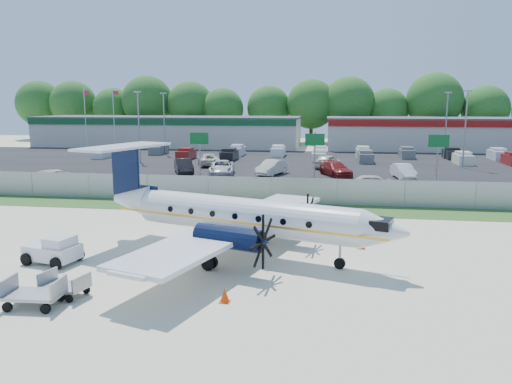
# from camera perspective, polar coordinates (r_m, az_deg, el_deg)

# --- Properties ---
(ground) EXTENTS (170.00, 170.00, 0.00)m
(ground) POSITION_cam_1_polar(r_m,az_deg,el_deg) (25.24, -2.02, -7.55)
(ground) COLOR beige
(ground) RESTS_ON ground
(grass_verge) EXTENTS (170.00, 4.00, 0.02)m
(grass_verge) POSITION_cam_1_polar(r_m,az_deg,el_deg) (36.71, 1.38, -1.88)
(grass_verge) COLOR #2D561E
(grass_verge) RESTS_ON ground
(access_road) EXTENTS (170.00, 8.00, 0.02)m
(access_road) POSITION_cam_1_polar(r_m,az_deg,el_deg) (43.54, 2.52, 0.04)
(access_road) COLOR black
(access_road) RESTS_ON ground
(parking_lot) EXTENTS (170.00, 32.00, 0.02)m
(parking_lot) POSITION_cam_1_polar(r_m,az_deg,el_deg) (64.24, 4.47, 3.32)
(parking_lot) COLOR black
(parking_lot) RESTS_ON ground
(perimeter_fence) EXTENTS (120.00, 0.06, 1.99)m
(perimeter_fence) POSITION_cam_1_polar(r_m,az_deg,el_deg) (38.47, 1.75, 0.19)
(perimeter_fence) COLOR gray
(perimeter_fence) RESTS_ON ground
(building_west) EXTENTS (46.40, 12.40, 5.24)m
(building_west) POSITION_cam_1_polar(r_m,az_deg,el_deg) (90.34, -9.95, 6.86)
(building_west) COLOR beige
(building_west) RESTS_ON ground
(building_east) EXTENTS (44.40, 12.40, 5.24)m
(building_east) POSITION_cam_1_polar(r_m,az_deg,el_deg) (88.43, 22.72, 6.15)
(building_east) COLOR beige
(building_east) RESTS_ON ground
(sign_left) EXTENTS (1.80, 0.26, 5.00)m
(sign_left) POSITION_cam_1_polar(r_m,az_deg,el_deg) (48.33, -6.47, 5.31)
(sign_left) COLOR gray
(sign_left) RESTS_ON ground
(sign_mid) EXTENTS (1.80, 0.26, 5.00)m
(sign_mid) POSITION_cam_1_polar(r_m,az_deg,el_deg) (46.73, 6.73, 5.14)
(sign_mid) COLOR gray
(sign_mid) RESTS_ON ground
(sign_right) EXTENTS (1.80, 0.26, 5.00)m
(sign_right) POSITION_cam_1_polar(r_m,az_deg,el_deg) (47.69, 20.10, 4.69)
(sign_right) COLOR gray
(sign_right) RESTS_ON ground
(flagpole_west) EXTENTS (1.06, 0.12, 10.00)m
(flagpole_west) POSITION_cam_1_polar(r_m,az_deg,el_deg) (88.39, -18.90, 8.35)
(flagpole_west) COLOR silver
(flagpole_west) RESTS_ON ground
(flagpole_east) EXTENTS (1.06, 0.12, 10.00)m
(flagpole_east) POSITION_cam_1_polar(r_m,az_deg,el_deg) (86.22, -15.91, 8.47)
(flagpole_east) COLOR silver
(flagpole_east) RESTS_ON ground
(light_pole_nw) EXTENTS (0.90, 0.35, 9.09)m
(light_pole_nw) POSITION_cam_1_polar(r_m,az_deg,el_deg) (66.33, -13.26, 7.83)
(light_pole_nw) COLOR gray
(light_pole_nw) RESTS_ON ground
(light_pole_ne) EXTENTS (0.90, 0.35, 9.09)m
(light_pole_ne) POSITION_cam_1_polar(r_m,az_deg,el_deg) (63.62, 22.83, 7.21)
(light_pole_ne) COLOR gray
(light_pole_ne) RESTS_ON ground
(light_pole_sw) EXTENTS (0.90, 0.35, 9.09)m
(light_pole_sw) POSITION_cam_1_polar(r_m,az_deg,el_deg) (75.71, -10.46, 8.19)
(light_pole_sw) COLOR gray
(light_pole_sw) RESTS_ON ground
(light_pole_se) EXTENTS (0.90, 0.35, 9.09)m
(light_pole_se) POSITION_cam_1_polar(r_m,az_deg,el_deg) (73.34, 20.92, 7.63)
(light_pole_se) COLOR gray
(light_pole_se) RESTS_ON ground
(tree_line) EXTENTS (112.00, 6.00, 14.00)m
(tree_line) POSITION_cam_1_polar(r_m,az_deg,el_deg) (98.03, 5.89, 5.67)
(tree_line) COLOR #225C1B
(tree_line) RESTS_ON ground
(aircraft) EXTENTS (17.31, 16.88, 5.30)m
(aircraft) POSITION_cam_1_polar(r_m,az_deg,el_deg) (25.39, -1.93, -2.65)
(aircraft) COLOR silver
(aircraft) RESTS_ON ground
(pushback_tug) EXTENTS (2.75, 2.25, 1.34)m
(pushback_tug) POSITION_cam_1_polar(r_m,az_deg,el_deg) (26.21, -22.05, -6.17)
(pushback_tug) COLOR silver
(pushback_tug) RESTS_ON ground
(baggage_cart_near) EXTENTS (2.19, 1.39, 1.12)m
(baggage_cart_near) POSITION_cam_1_polar(r_m,az_deg,el_deg) (21.14, -24.04, -10.56)
(baggage_cart_near) COLOR gray
(baggage_cart_near) RESTS_ON ground
(baggage_cart_far) EXTENTS (2.02, 1.47, 0.96)m
(baggage_cart_far) POSITION_cam_1_polar(r_m,az_deg,el_deg) (21.81, -21.02, -9.93)
(baggage_cart_far) COLOR gray
(baggage_cart_far) RESTS_ON ground
(cone_nose) EXTENTS (0.43, 0.43, 0.61)m
(cone_nose) POSITION_cam_1_polar(r_m,az_deg,el_deg) (27.33, 11.94, -5.74)
(cone_nose) COLOR #E63A07
(cone_nose) RESTS_ON ground
(cone_port_wing) EXTENTS (0.41, 0.41, 0.58)m
(cone_port_wing) POSITION_cam_1_polar(r_m,az_deg,el_deg) (19.91, -3.59, -11.72)
(cone_port_wing) COLOR #E63A07
(cone_port_wing) RESTS_ON ground
(cone_starboard_wing) EXTENTS (0.43, 0.43, 0.60)m
(cone_starboard_wing) POSITION_cam_1_polar(r_m,az_deg,el_deg) (28.67, -0.77, -4.77)
(cone_starboard_wing) COLOR #E63A07
(cone_starboard_wing) RESTS_ON ground
(road_car_west) EXTENTS (6.57, 4.90, 1.66)m
(road_car_west) POSITION_cam_1_polar(r_m,az_deg,el_deg) (48.74, -21.92, 0.39)
(road_car_west) COLOR beige
(road_car_west) RESTS_ON ground
(road_car_mid) EXTENTS (4.70, 2.30, 1.55)m
(road_car_mid) POSITION_cam_1_polar(r_m,az_deg,el_deg) (44.47, 12.33, 0.01)
(road_car_mid) COLOR beige
(road_car_mid) RESTS_ON ground
(parked_car_a) EXTENTS (3.49, 5.20, 1.62)m
(parked_car_a) POSITION_cam_1_polar(r_m,az_deg,el_deg) (55.20, -8.24, 2.10)
(parked_car_a) COLOR black
(parked_car_a) RESTS_ON ground
(parked_car_b) EXTENTS (3.42, 5.90, 1.54)m
(parked_car_b) POSITION_cam_1_polar(r_m,az_deg,el_deg) (53.89, -3.91, 1.99)
(parked_car_b) COLOR silver
(parked_car_b) RESTS_ON ground
(parked_car_c) EXTENTS (3.27, 5.13, 1.60)m
(parked_car_c) POSITION_cam_1_polar(r_m,az_deg,el_deg) (53.64, 1.81, 1.97)
(parked_car_c) COLOR beige
(parked_car_c) RESTS_ON ground
(parked_car_d) EXTENTS (4.02, 5.53, 1.49)m
(parked_car_d) POSITION_cam_1_polar(r_m,az_deg,el_deg) (53.43, 9.08, 1.81)
(parked_car_d) COLOR maroon
(parked_car_d) RESTS_ON ground
(parked_car_e) EXTENTS (2.25, 4.76, 1.51)m
(parked_car_e) POSITION_cam_1_polar(r_m,az_deg,el_deg) (53.17, 16.47, 1.48)
(parked_car_e) COLOR silver
(parked_car_e) RESTS_ON ground
(parked_car_f) EXTENTS (3.99, 5.91, 1.51)m
(parked_car_f) POSITION_cam_1_polar(r_m,az_deg,el_deg) (61.65, -5.41, 3.01)
(parked_car_f) COLOR beige
(parked_car_f) RESTS_ON ground
(parked_car_g) EXTENTS (3.60, 5.13, 1.62)m
(parked_car_g) POSITION_cam_1_polar(r_m,az_deg,el_deg) (59.74, 8.14, 2.72)
(parked_car_g) COLOR beige
(parked_car_g) RESTS_ON ground
(far_parking_rows) EXTENTS (56.00, 10.00, 1.60)m
(far_parking_rows) POSITION_cam_1_polar(r_m,az_deg,el_deg) (69.20, 4.77, 3.80)
(far_parking_rows) COLOR gray
(far_parking_rows) RESTS_ON ground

